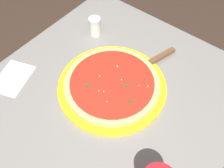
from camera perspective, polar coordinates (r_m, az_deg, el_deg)
name	(u,v)px	position (r m, az deg, el deg)	size (l,w,h in m)	color
restaurant_table	(105,122)	(0.98, -1.52, -8.29)	(0.89, 0.79, 0.74)	black
serving_plate	(112,86)	(0.87, 0.00, -0.54)	(0.36, 0.36, 0.01)	yellow
pizza	(112,84)	(0.86, 0.00, 0.08)	(0.31, 0.31, 0.02)	#DBB26B
pizza_server	(151,62)	(0.93, 8.55, 4.71)	(0.22, 0.10, 0.01)	silver
napkin_folded_right	(13,78)	(0.96, -20.77, 1.23)	(0.14, 0.10, 0.00)	white
parmesan_shaker	(95,26)	(1.03, -3.74, 12.43)	(0.05, 0.05, 0.07)	silver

